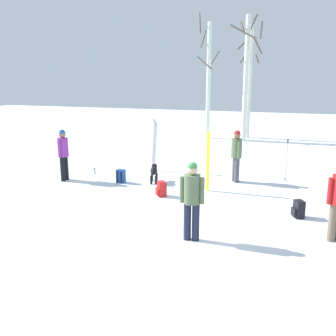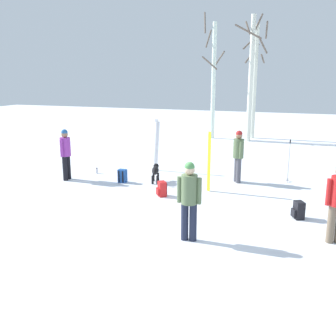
% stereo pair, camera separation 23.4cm
% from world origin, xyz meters
% --- Properties ---
extents(ground_plane, '(60.00, 60.00, 0.00)m').
position_xyz_m(ground_plane, '(0.00, 0.00, 0.00)').
color(ground_plane, white).
extents(person_0, '(0.34, 0.52, 1.72)m').
position_xyz_m(person_0, '(-4.33, 2.72, 0.98)').
color(person_0, black).
rests_on(person_0, ground_plane).
extents(person_1, '(0.52, 0.34, 1.72)m').
position_xyz_m(person_1, '(0.96, -0.58, 0.98)').
color(person_1, '#1E2338').
rests_on(person_1, ground_plane).
extents(person_3, '(0.34, 0.46, 1.72)m').
position_xyz_m(person_3, '(1.13, 4.37, 0.98)').
color(person_3, '#4C4C56').
rests_on(person_3, ground_plane).
extents(dog, '(0.39, 0.87, 0.57)m').
position_xyz_m(dog, '(-1.41, 3.44, 0.39)').
color(dog, black).
rests_on(dog, ground_plane).
extents(ski_pair_planted_0, '(0.11, 0.10, 1.82)m').
position_xyz_m(ski_pair_planted_0, '(0.48, 3.06, 0.91)').
color(ski_pair_planted_0, yellow).
rests_on(ski_pair_planted_0, ground_plane).
extents(ski_pair_planted_1, '(0.22, 0.11, 1.90)m').
position_xyz_m(ski_pair_planted_1, '(-1.96, 4.99, 0.95)').
color(ski_pair_planted_1, white).
rests_on(ski_pair_planted_1, ground_plane).
extents(ski_poles_0, '(0.07, 0.27, 1.41)m').
position_xyz_m(ski_poles_0, '(2.70, 4.97, 0.75)').
color(ski_poles_0, '#B2B2BC').
rests_on(ski_poles_0, ground_plane).
extents(backpack_0, '(0.27, 0.29, 0.44)m').
position_xyz_m(backpack_0, '(-2.41, 3.05, 0.21)').
color(backpack_0, '#1E4C99').
rests_on(backpack_0, ground_plane).
extents(backpack_1, '(0.34, 0.32, 0.44)m').
position_xyz_m(backpack_1, '(3.12, 1.54, 0.21)').
color(backpack_1, black).
rests_on(backpack_1, ground_plane).
extents(backpack_2, '(0.35, 0.34, 0.44)m').
position_xyz_m(backpack_2, '(-0.67, 2.09, 0.21)').
color(backpack_2, red).
rests_on(backpack_2, ground_plane).
extents(water_bottle_0, '(0.08, 0.08, 0.21)m').
position_xyz_m(water_bottle_0, '(-3.82, 3.82, 0.10)').
color(water_bottle_0, silver).
rests_on(water_bottle_0, ground_plane).
extents(birch_tree_0, '(1.28, 1.27, 6.75)m').
position_xyz_m(birch_tree_0, '(-1.82, 13.06, 3.27)').
color(birch_tree_0, silver).
rests_on(birch_tree_0, ground_plane).
extents(birch_tree_1, '(1.64, 1.63, 6.43)m').
position_xyz_m(birch_tree_1, '(0.27, 12.73, 3.46)').
color(birch_tree_1, silver).
rests_on(birch_tree_1, ground_plane).
extents(birch_tree_2, '(1.12, 1.08, 6.06)m').
position_xyz_m(birch_tree_2, '(0.28, 13.94, 3.13)').
color(birch_tree_2, silver).
rests_on(birch_tree_2, ground_plane).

